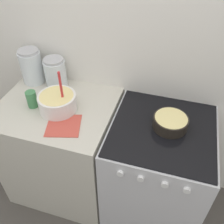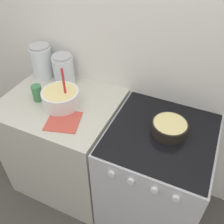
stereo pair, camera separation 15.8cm
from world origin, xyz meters
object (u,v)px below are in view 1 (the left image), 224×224
object	(u,v)px
mixing_bowl	(58,102)
baking_pan	(170,122)
tin_can	(32,99)
stove	(155,172)
storage_jar_left	(32,68)
storage_jar_middle	(56,74)

from	to	relation	value
mixing_bowl	baking_pan	bearing A→B (deg)	3.85
mixing_bowl	tin_can	xyz separation A→B (m)	(-0.18, -0.02, -0.01)
stove	tin_can	bearing A→B (deg)	-177.32
storage_jar_left	storage_jar_middle	size ratio (longest dim) A/B	1.18
mixing_bowl	stove	bearing A→B (deg)	2.12
storage_jar_left	tin_can	xyz separation A→B (m)	(0.15, -0.28, -0.05)
mixing_bowl	tin_can	distance (m)	0.18
stove	mixing_bowl	distance (m)	0.87
stove	baking_pan	xyz separation A→B (m)	(0.03, 0.02, 0.49)
storage_jar_middle	tin_can	bearing A→B (deg)	-98.99
mixing_bowl	storage_jar_left	world-z (taller)	mixing_bowl
mixing_bowl	storage_jar_middle	bearing A→B (deg)	118.20
storage_jar_middle	stove	bearing A→B (deg)	-15.61
storage_jar_left	storage_jar_middle	distance (m)	0.19
tin_can	storage_jar_left	bearing A→B (deg)	118.42
storage_jar_middle	tin_can	world-z (taller)	storage_jar_middle
storage_jar_left	tin_can	distance (m)	0.32
storage_jar_middle	mixing_bowl	bearing A→B (deg)	-61.80
stove	baking_pan	size ratio (longest dim) A/B	4.17
mixing_bowl	storage_jar_left	bearing A→B (deg)	141.94
mixing_bowl	storage_jar_middle	xyz separation A→B (m)	(-0.14, 0.26, 0.03)
tin_can	storage_jar_middle	bearing A→B (deg)	81.01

